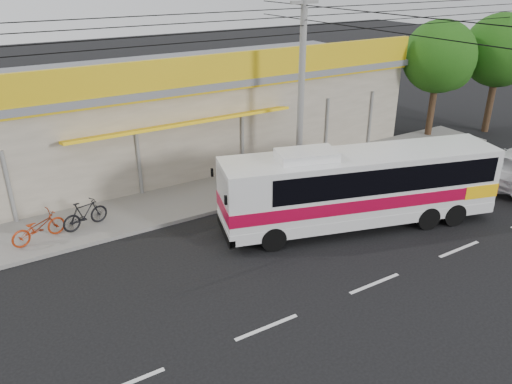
% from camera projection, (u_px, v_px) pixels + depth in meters
% --- Properties ---
extents(ground, '(120.00, 120.00, 0.00)m').
position_uv_depth(ground, '(325.00, 248.00, 17.55)').
color(ground, black).
rests_on(ground, ground).
extents(sidewalk, '(30.00, 3.20, 0.15)m').
position_uv_depth(sidewalk, '(241.00, 187.00, 22.19)').
color(sidewalk, gray).
rests_on(sidewalk, ground).
extents(lane_markings, '(50.00, 0.12, 0.01)m').
position_uv_depth(lane_markings, '(375.00, 284.00, 15.60)').
color(lane_markings, silver).
rests_on(lane_markings, ground).
extents(storefront_building, '(22.60, 9.20, 5.70)m').
position_uv_depth(storefront_building, '(187.00, 110.00, 25.58)').
color(storefront_building, gray).
rests_on(storefront_building, ground).
extents(coach_bus, '(10.62, 5.03, 3.21)m').
position_uv_depth(coach_bus, '(364.00, 183.00, 18.49)').
color(coach_bus, silver).
rests_on(coach_bus, ground).
extents(motorbike_red, '(2.07, 1.23, 1.03)m').
position_uv_depth(motorbike_red, '(38.00, 227.00, 17.57)').
color(motorbike_red, maroon).
rests_on(motorbike_red, sidewalk).
extents(motorbike_dark, '(1.85, 0.93, 1.07)m').
position_uv_depth(motorbike_dark, '(85.00, 214.00, 18.46)').
color(motorbike_dark, black).
rests_on(motorbike_dark, sidewalk).
extents(utility_pole, '(34.00, 14.00, 8.63)m').
position_uv_depth(utility_pole, '(304.00, 20.00, 19.82)').
color(utility_pole, slate).
rests_on(utility_pole, ground).
extents(tree_near, '(3.94, 3.94, 6.53)m').
position_uv_depth(tree_near, '(441.00, 59.00, 27.22)').
color(tree_near, '#332214').
rests_on(tree_near, ground).
extents(tree_far, '(4.09, 4.09, 6.78)m').
position_uv_depth(tree_far, '(502.00, 53.00, 28.09)').
color(tree_far, '#332214').
rests_on(tree_far, ground).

